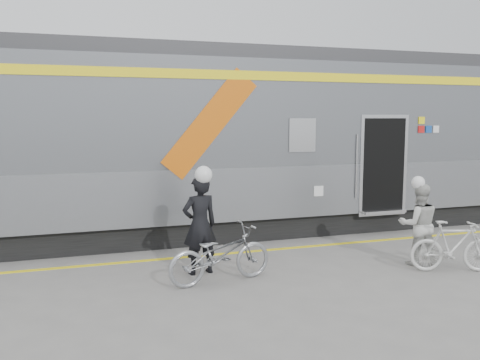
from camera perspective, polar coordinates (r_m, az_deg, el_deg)
name	(u,v)px	position (r m, az deg, el deg)	size (l,w,h in m)	color
ground	(294,286)	(8.14, 6.05, -11.79)	(90.00, 90.00, 0.00)	slate
train	(268,141)	(12.04, 3.13, 4.36)	(24.00, 3.17, 4.10)	black
safety_strip	(249,252)	(10.05, 1.00, -8.04)	(24.00, 0.12, 0.01)	yellow
man	(200,225)	(8.54, -4.55, -5.05)	(0.61, 0.40, 1.67)	black
bicycle_left	(220,254)	(8.16, -2.23, -8.32)	(0.61, 1.75, 0.92)	#999CA0
woman	(419,224)	(9.60, 19.42, -4.72)	(0.71, 0.55, 1.46)	beige
bicycle_right	(453,246)	(9.43, 22.85, -6.87)	(0.42, 1.47, 0.88)	#BBBBB7
helmet_man	(199,167)	(8.39, -4.61, 1.51)	(0.29, 0.29, 0.29)	white
helmet_woman	(421,177)	(9.47, 19.63, 0.30)	(0.23, 0.23, 0.23)	white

